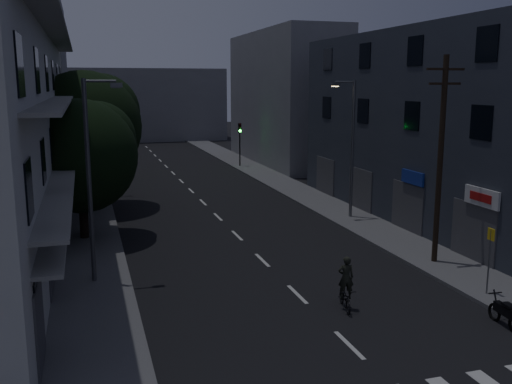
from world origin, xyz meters
TOP-DOWN VIEW (x-y plane):
  - ground at (0.00, 25.00)m, footprint 160.00×160.00m
  - sidewalk_left at (-7.50, 25.00)m, footprint 3.00×90.00m
  - sidewalk_right at (7.50, 25.00)m, footprint 3.00×90.00m
  - lane_markings at (0.00, 31.25)m, footprint 0.15×60.50m
  - building_right at (11.99, 14.00)m, footprint 6.19×28.00m
  - building_far_left at (-12.00, 48.00)m, footprint 6.00×20.00m
  - building_far_right at (12.00, 42.00)m, footprint 6.00×20.00m
  - building_far_end at (0.00, 70.00)m, footprint 24.00×8.00m
  - tree_near at (-7.70, 16.97)m, footprint 5.75×5.75m
  - tree_mid at (-7.35, 24.52)m, footprint 7.03×7.03m
  - tree_far at (-7.67, 35.91)m, footprint 5.66×5.66m
  - traffic_signal_far_right at (6.74, 39.72)m, footprint 0.28×0.37m
  - traffic_signal_far_left at (-6.42, 39.83)m, footprint 0.28×0.37m
  - street_lamp_left_near at (-7.30, 9.98)m, footprint 1.51×0.25m
  - street_lamp_right at (7.37, 17.28)m, footprint 1.51×0.25m
  - street_lamp_left_far at (-6.90, 29.22)m, footprint 1.51×0.25m
  - utility_pole at (7.20, 8.25)m, footprint 1.80×0.24m
  - bus_stop_sign at (6.76, 4.18)m, footprint 0.06×0.35m
  - motorcycle at (5.56, 1.78)m, footprint 0.50×1.73m
  - cyclist at (1.13, 4.67)m, footprint 0.85×1.63m

SIDE VIEW (x-z plane):
  - ground at x=0.00m, z-range 0.00..0.00m
  - lane_markings at x=0.00m, z-range 0.00..0.01m
  - sidewalk_left at x=-7.50m, z-range 0.00..0.15m
  - sidewalk_right at x=7.50m, z-range 0.00..0.15m
  - motorcycle at x=5.56m, z-range -0.12..0.99m
  - cyclist at x=1.13m, z-range -0.32..1.64m
  - bus_stop_sign at x=6.76m, z-range 0.63..3.15m
  - traffic_signal_far_right at x=6.74m, z-range 1.05..5.15m
  - traffic_signal_far_left at x=-6.42m, z-range 1.05..5.15m
  - tree_far at x=-7.67m, z-range 1.04..8.04m
  - tree_near at x=-7.70m, z-range 1.04..8.13m
  - street_lamp_left_near at x=-7.30m, z-range 0.60..8.60m
  - street_lamp_right at x=7.37m, z-range 0.60..8.60m
  - street_lamp_left_far at x=-6.90m, z-range 0.60..8.60m
  - utility_pole at x=7.20m, z-range 0.37..9.37m
  - building_far_end at x=0.00m, z-range 0.00..10.00m
  - building_right at x=11.99m, z-range 0.00..11.00m
  - tree_mid at x=-7.35m, z-range 1.23..9.88m
  - building_far_right at x=12.00m, z-range 0.00..13.00m
  - building_far_left at x=-12.00m, z-range 0.00..16.00m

